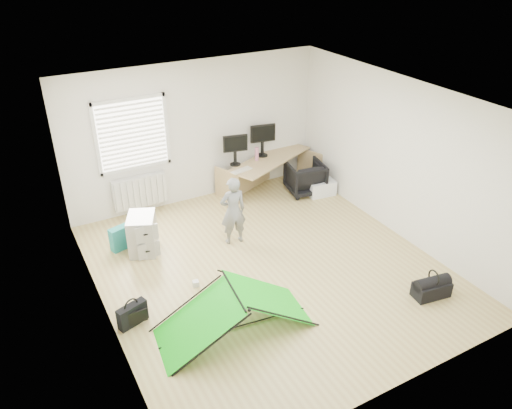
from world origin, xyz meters
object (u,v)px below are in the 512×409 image
monitor_right (262,144)px  duffel_bag (431,289)px  office_chair (305,178)px  laptop_bag (132,315)px  kite (234,310)px  desk (270,174)px  monitor_left (235,154)px  storage_crate (321,187)px  thermos (257,154)px  person (233,211)px  filing_cabinet (143,234)px

monitor_right → duffel_bag: (0.39, -4.31, -0.80)m
office_chair → duffel_bag: bearing=97.3°
laptop_bag → kite: bearing=-51.0°
desk → monitor_right: (-0.07, 0.20, 0.58)m
monitor_left → monitor_right: monitor_right is taller
desk → monitor_right: 0.62m
storage_crate → thermos: bearing=144.3°
monitor_right → duffel_bag: size_ratio=0.96×
office_chair → duffel_bag: office_chair is taller
storage_crate → monitor_right: bearing=132.9°
desk → laptop_bag: 4.49m
thermos → duffel_bag: bearing=-81.8°
monitor_left → storage_crate: monitor_left is taller
duffel_bag → laptop_bag: bearing=167.9°
monitor_left → kite: size_ratio=0.23×
monitor_left → duffel_bag: 4.38m
office_chair → person: 2.32m
person → laptop_bag: bearing=35.5°
monitor_right → duffel_bag: bearing=-74.4°
monitor_right → office_chair: bearing=-37.4°
desk → storage_crate: bearing=-66.2°
thermos → monitor_right: bearing=35.2°
desk → kite: size_ratio=0.96×
storage_crate → duffel_bag: (-0.45, -3.41, -0.03)m
kite → storage_crate: 4.20m
filing_cabinet → person: (1.42, -0.48, 0.28)m
office_chair → person: person is taller
person → laptop_bag: (-2.10, -1.16, -0.45)m
office_chair → storage_crate: 0.37m
monitor_right → office_chair: size_ratio=0.72×
office_chair → monitor_right: bearing=-37.0°
filing_cabinet → kite: 2.43m
thermos → duffel_bag: size_ratio=0.51×
kite → person: bearing=70.5°
kite → monitor_right: bearing=62.4°
monitor_left → thermos: size_ratio=1.76×
desk → office_chair: 0.72m
person → kite: (-0.94, -1.91, -0.29)m
desk → person: person is taller
desk → monitor_left: monitor_left is taller
monitor_right → kite: (-2.42, -3.54, -0.60)m
office_chair → desk: bearing=-30.5°
storage_crate → office_chair: bearing=135.2°
desk → storage_crate: desk is taller
kite → thermos: bearing=63.7°
office_chair → person: size_ratio=0.59×
desk → monitor_right: bearing=86.0°
monitor_left → kite: 3.87m
filing_cabinet → kite: size_ratio=0.32×
desk → filing_cabinet: (-2.98, -0.96, -0.01)m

